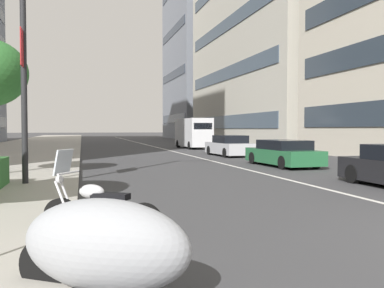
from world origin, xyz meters
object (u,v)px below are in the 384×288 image
at_px(delivery_van_ahead, 193,133).
at_px(car_following_behind, 283,153).
at_px(car_approaching_light, 229,146).
at_px(street_lamp_with_banners, 34,28).
at_px(motorcycle_second_in_row, 99,212).
at_px(motorcycle_by_sign_pole, 103,246).

bearing_deg(delivery_van_ahead, car_following_behind, 176.85).
relative_size(car_following_behind, car_approaching_light, 1.02).
height_order(delivery_van_ahead, street_lamp_with_banners, street_lamp_with_banners).
height_order(car_following_behind, street_lamp_with_banners, street_lamp_with_banners).
distance_m(motorcycle_second_in_row, car_following_behind, 14.69).
xyz_separation_m(motorcycle_second_in_row, street_lamp_with_banners, (6.53, 1.64, 4.44)).
xyz_separation_m(car_following_behind, street_lamp_with_banners, (-4.87, 10.88, 4.27)).
bearing_deg(street_lamp_with_banners, car_following_behind, -65.88).
xyz_separation_m(motorcycle_by_sign_pole, motorcycle_second_in_row, (2.62, -0.05, -0.16)).
height_order(motorcycle_by_sign_pole, car_following_behind, car_following_behind).
relative_size(motorcycle_second_in_row, street_lamp_with_banners, 0.24).
bearing_deg(street_lamp_with_banners, delivery_van_ahead, -25.60).
relative_size(motorcycle_second_in_row, car_approaching_light, 0.41).
distance_m(car_following_behind, delivery_van_ahead, 18.96).
bearing_deg(street_lamp_with_banners, motorcycle_by_sign_pole, -170.18).
relative_size(motorcycle_by_sign_pole, car_approaching_light, 0.44).
height_order(car_approaching_light, street_lamp_with_banners, street_lamp_with_banners).
relative_size(motorcycle_by_sign_pole, car_following_behind, 0.43).
bearing_deg(motorcycle_second_in_row, car_approaching_light, -83.27).
xyz_separation_m(car_following_behind, car_approaching_light, (7.86, -0.06, 0.04)).
bearing_deg(car_approaching_light, car_following_behind, 177.09).
distance_m(motorcycle_second_in_row, street_lamp_with_banners, 8.07).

